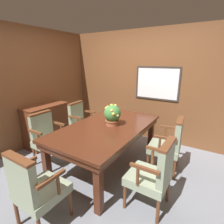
{
  "coord_description": "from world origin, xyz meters",
  "views": [
    {
      "loc": [
        1.55,
        -2.06,
        1.79
      ],
      "look_at": [
        0.06,
        0.34,
        0.95
      ],
      "focal_mm": 28.0,
      "sensor_mm": 36.0,
      "label": 1
    }
  ],
  "objects_px": {
    "chair_left_near": "(47,137)",
    "chair_left_far": "(81,122)",
    "chair_right_far": "(169,143)",
    "chair_head_near": "(35,187)",
    "dining_table": "(107,131)",
    "sideboard_cabinet": "(47,125)",
    "chair_right_near": "(154,173)",
    "potted_plant": "(112,115)"
  },
  "relations": [
    {
      "from": "chair_head_near",
      "to": "sideboard_cabinet",
      "type": "distance_m",
      "value": 2.13
    },
    {
      "from": "chair_head_near",
      "to": "chair_left_near",
      "type": "xyz_separation_m",
      "value": [
        -0.96,
        0.92,
        0.0
      ]
    },
    {
      "from": "potted_plant",
      "to": "sideboard_cabinet",
      "type": "bearing_deg",
      "value": -178.67
    },
    {
      "from": "chair_head_near",
      "to": "chair_left_near",
      "type": "distance_m",
      "value": 1.33
    },
    {
      "from": "chair_head_near",
      "to": "chair_right_near",
      "type": "relative_size",
      "value": 1.0
    },
    {
      "from": "chair_right_far",
      "to": "potted_plant",
      "type": "distance_m",
      "value": 1.04
    },
    {
      "from": "chair_left_near",
      "to": "chair_left_far",
      "type": "xyz_separation_m",
      "value": [
        -0.0,
        0.9,
        0.0
      ]
    },
    {
      "from": "chair_left_near",
      "to": "potted_plant",
      "type": "distance_m",
      "value": 1.23
    },
    {
      "from": "chair_head_near",
      "to": "chair_right_near",
      "type": "height_order",
      "value": "same"
    },
    {
      "from": "chair_left_far",
      "to": "potted_plant",
      "type": "xyz_separation_m",
      "value": [
        1.03,
        -0.36,
        0.43
      ]
    },
    {
      "from": "dining_table",
      "to": "chair_head_near",
      "type": "distance_m",
      "value": 1.38
    },
    {
      "from": "dining_table",
      "to": "chair_head_near",
      "type": "relative_size",
      "value": 2.15
    },
    {
      "from": "chair_left_near",
      "to": "chair_right_far",
      "type": "height_order",
      "value": "same"
    },
    {
      "from": "dining_table",
      "to": "chair_left_near",
      "type": "height_order",
      "value": "chair_left_near"
    },
    {
      "from": "potted_plant",
      "to": "chair_left_near",
      "type": "bearing_deg",
      "value": -152.38
    },
    {
      "from": "chair_left_far",
      "to": "chair_right_near",
      "type": "xyz_separation_m",
      "value": [
        1.95,
        -0.9,
        0.0
      ]
    },
    {
      "from": "potted_plant",
      "to": "sideboard_cabinet",
      "type": "xyz_separation_m",
      "value": [
        -1.66,
        -0.04,
        -0.49
      ]
    },
    {
      "from": "chair_left_near",
      "to": "chair_right_far",
      "type": "xyz_separation_m",
      "value": [
        1.9,
        0.88,
        0.0
      ]
    },
    {
      "from": "chair_left_far",
      "to": "sideboard_cabinet",
      "type": "xyz_separation_m",
      "value": [
        -0.64,
        -0.4,
        -0.06
      ]
    },
    {
      "from": "chair_left_near",
      "to": "dining_table",
      "type": "bearing_deg",
      "value": -64.19
    },
    {
      "from": "chair_right_near",
      "to": "chair_left_near",
      "type": "bearing_deg",
      "value": -89.64
    },
    {
      "from": "chair_left_near",
      "to": "sideboard_cabinet",
      "type": "bearing_deg",
      "value": 52.76
    },
    {
      "from": "chair_head_near",
      "to": "chair_right_near",
      "type": "bearing_deg",
      "value": -136.75
    },
    {
      "from": "chair_left_near",
      "to": "sideboard_cabinet",
      "type": "xyz_separation_m",
      "value": [
        -0.64,
        0.5,
        -0.06
      ]
    },
    {
      "from": "dining_table",
      "to": "sideboard_cabinet",
      "type": "bearing_deg",
      "value": 178.51
    },
    {
      "from": "chair_head_near",
      "to": "chair_left_far",
      "type": "relative_size",
      "value": 1.0
    },
    {
      "from": "chair_right_far",
      "to": "sideboard_cabinet",
      "type": "relative_size",
      "value": 0.97
    },
    {
      "from": "sideboard_cabinet",
      "to": "chair_left_far",
      "type": "bearing_deg",
      "value": 32.13
    },
    {
      "from": "chair_left_near",
      "to": "sideboard_cabinet",
      "type": "distance_m",
      "value": 0.81
    },
    {
      "from": "chair_head_near",
      "to": "chair_left_far",
      "type": "bearing_deg",
      "value": -61.44
    },
    {
      "from": "chair_left_near",
      "to": "chair_left_far",
      "type": "distance_m",
      "value": 0.9
    },
    {
      "from": "chair_head_near",
      "to": "chair_right_near",
      "type": "distance_m",
      "value": 1.34
    },
    {
      "from": "chair_head_near",
      "to": "sideboard_cabinet",
      "type": "relative_size",
      "value": 0.97
    },
    {
      "from": "chair_right_near",
      "to": "dining_table",
      "type": "bearing_deg",
      "value": -114.85
    },
    {
      "from": "chair_left_near",
      "to": "sideboard_cabinet",
      "type": "height_order",
      "value": "chair_left_near"
    },
    {
      "from": "chair_left_far",
      "to": "chair_right_far",
      "type": "height_order",
      "value": "same"
    },
    {
      "from": "chair_left_far",
      "to": "chair_right_far",
      "type": "relative_size",
      "value": 1.0
    },
    {
      "from": "dining_table",
      "to": "chair_right_near",
      "type": "bearing_deg",
      "value": -25.4
    },
    {
      "from": "dining_table",
      "to": "chair_right_near",
      "type": "height_order",
      "value": "chair_right_near"
    },
    {
      "from": "chair_right_near",
      "to": "chair_left_far",
      "type": "bearing_deg",
      "value": -114.33
    },
    {
      "from": "chair_right_near",
      "to": "potted_plant",
      "type": "distance_m",
      "value": 1.16
    },
    {
      "from": "dining_table",
      "to": "potted_plant",
      "type": "distance_m",
      "value": 0.28
    }
  ]
}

